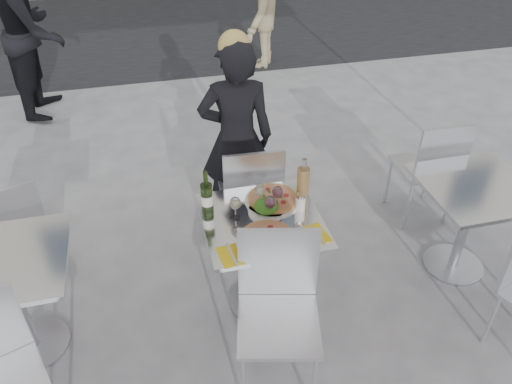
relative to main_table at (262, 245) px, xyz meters
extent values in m
plane|color=slate|center=(0.00, 0.00, -0.54)|extent=(80.00, 80.00, 0.00)
cube|color=black|center=(0.00, 6.50, -0.54)|extent=(24.00, 5.00, 0.00)
cylinder|color=#B7BABF|center=(0.00, 0.00, -0.53)|extent=(0.44, 0.44, 0.02)
cylinder|color=#B7BABF|center=(0.00, 0.00, -0.17)|extent=(0.07, 0.07, 0.72)
cube|color=silver|center=(0.00, 0.00, 0.20)|extent=(0.72, 0.72, 0.03)
cylinder|color=#B7BABF|center=(-1.50, 0.00, -0.53)|extent=(0.44, 0.44, 0.02)
cylinder|color=#B7BABF|center=(-1.50, 0.00, -0.17)|extent=(0.07, 0.07, 0.72)
cube|color=silver|center=(-1.50, 0.00, 0.20)|extent=(0.72, 0.72, 0.03)
cylinder|color=#B7BABF|center=(1.50, 0.00, -0.53)|extent=(0.44, 0.44, 0.02)
cylinder|color=#B7BABF|center=(1.50, 0.00, -0.17)|extent=(0.07, 0.07, 0.72)
cube|color=silver|center=(1.50, 0.00, 0.20)|extent=(0.72, 0.72, 0.03)
cylinder|color=silver|center=(0.27, 0.84, -0.31)|extent=(0.02, 0.02, 0.46)
cylinder|color=silver|center=(-0.09, 0.86, -0.31)|extent=(0.02, 0.02, 0.46)
cylinder|color=silver|center=(0.25, 0.47, -0.31)|extent=(0.02, 0.02, 0.46)
cylinder|color=silver|center=(-0.12, 0.50, -0.31)|extent=(0.02, 0.02, 0.46)
cube|color=silver|center=(0.08, 0.67, -0.07)|extent=(0.45, 0.45, 0.03)
cube|color=silver|center=(0.06, 0.45, 0.17)|extent=(0.43, 0.05, 0.46)
cylinder|color=silver|center=(-0.29, -0.74, -0.30)|extent=(0.03, 0.03, 0.48)
cylinder|color=silver|center=(0.08, -0.83, -0.30)|extent=(0.03, 0.03, 0.48)
cylinder|color=silver|center=(-0.20, -0.37, -0.30)|extent=(0.03, 0.03, 0.48)
cylinder|color=silver|center=(0.17, -0.46, -0.30)|extent=(0.03, 0.03, 0.48)
cube|color=silver|center=(-0.06, -0.60, -0.05)|extent=(0.54, 0.54, 0.03)
cube|color=silver|center=(-0.01, -0.38, 0.21)|extent=(0.44, 0.13, 0.48)
cylinder|color=silver|center=(-1.51, 0.96, -0.33)|extent=(0.02, 0.02, 0.41)
cylinder|color=silver|center=(-1.40, 0.65, -0.33)|extent=(0.02, 0.02, 0.41)
cylinder|color=silver|center=(-1.70, 0.54, -0.33)|extent=(0.02, 0.02, 0.41)
cube|color=silver|center=(-1.61, 0.75, -0.12)|extent=(0.49, 0.49, 0.02)
cube|color=silver|center=(-1.54, 0.57, 0.10)|extent=(0.37, 0.15, 0.41)
cylinder|color=silver|center=(-1.38, -0.39, -0.32)|extent=(0.02, 0.02, 0.43)
cylinder|color=silver|center=(1.72, 0.85, -0.31)|extent=(0.02, 0.02, 0.46)
cylinder|color=silver|center=(1.35, 0.86, -0.31)|extent=(0.02, 0.02, 0.46)
cylinder|color=silver|center=(1.71, 0.48, -0.31)|extent=(0.02, 0.02, 0.46)
cylinder|color=silver|center=(1.34, 0.49, -0.31)|extent=(0.02, 0.02, 0.46)
cube|color=silver|center=(1.53, 0.67, -0.07)|extent=(0.44, 0.44, 0.03)
cube|color=silver|center=(1.52, 0.46, 0.17)|extent=(0.43, 0.04, 0.46)
cylinder|color=silver|center=(1.30, -0.67, -0.32)|extent=(0.02, 0.02, 0.44)
imported|color=black|center=(0.05, 0.95, 0.24)|extent=(0.61, 0.44, 1.56)
imported|color=black|center=(-1.65, 3.53, 0.37)|extent=(0.80, 0.97, 1.83)
imported|color=tan|center=(1.09, 4.23, 0.23)|extent=(0.97, 1.14, 1.53)
cylinder|color=tan|center=(-0.02, -0.19, 0.22)|extent=(0.33, 0.33, 0.02)
cylinder|color=tan|center=(-0.02, -0.19, 0.23)|extent=(0.29, 0.29, 0.00)
cylinder|color=white|center=(0.11, 0.16, 0.22)|extent=(0.36, 0.36, 0.01)
cylinder|color=tan|center=(0.11, 0.16, 0.23)|extent=(0.32, 0.32, 0.02)
cylinder|color=tan|center=(0.11, 0.16, 0.24)|extent=(0.28, 0.28, 0.00)
cylinder|color=white|center=(0.04, 0.07, 0.22)|extent=(0.22, 0.22, 0.01)
ellipsoid|color=#226318|center=(0.04, 0.07, 0.26)|extent=(0.15, 0.15, 0.08)
sphere|color=#B21914|center=(0.08, 0.09, 0.27)|extent=(0.03, 0.03, 0.03)
cylinder|color=#34511E|center=(-0.31, 0.16, 0.31)|extent=(0.07, 0.07, 0.20)
cone|color=#34511E|center=(-0.31, 0.16, 0.41)|extent=(0.07, 0.07, 0.03)
cylinder|color=#34511E|center=(-0.31, 0.16, 0.46)|extent=(0.03, 0.03, 0.10)
cylinder|color=silver|center=(-0.31, 0.16, 0.30)|extent=(0.07, 0.08, 0.07)
cylinder|color=tan|center=(0.31, 0.16, 0.32)|extent=(0.08, 0.08, 0.22)
cylinder|color=white|center=(0.31, 0.16, 0.46)|extent=(0.03, 0.03, 0.08)
cylinder|color=white|center=(0.26, 0.04, 0.26)|extent=(0.06, 0.06, 0.09)
cylinder|color=silver|center=(0.26, 0.04, 0.31)|extent=(0.06, 0.06, 0.02)
cylinder|color=white|center=(-0.15, 0.05, 0.21)|extent=(0.06, 0.06, 0.00)
cylinder|color=white|center=(-0.15, 0.05, 0.26)|extent=(0.01, 0.01, 0.09)
ellipsoid|color=white|center=(-0.15, 0.05, 0.33)|extent=(0.07, 0.07, 0.08)
ellipsoid|color=beige|center=(-0.15, 0.05, 0.32)|extent=(0.05, 0.05, 0.05)
cylinder|color=white|center=(0.03, 0.14, 0.21)|extent=(0.06, 0.06, 0.00)
cylinder|color=white|center=(0.03, 0.14, 0.26)|extent=(0.01, 0.01, 0.09)
ellipsoid|color=white|center=(0.03, 0.14, 0.33)|extent=(0.07, 0.07, 0.08)
ellipsoid|color=beige|center=(0.03, 0.14, 0.32)|extent=(0.05, 0.05, 0.05)
cylinder|color=white|center=(0.05, 0.01, 0.21)|extent=(0.06, 0.06, 0.00)
cylinder|color=white|center=(0.05, 0.01, 0.26)|extent=(0.01, 0.01, 0.09)
ellipsoid|color=white|center=(0.05, 0.01, 0.33)|extent=(0.07, 0.07, 0.08)
ellipsoid|color=#4B0A1A|center=(0.05, 0.01, 0.32)|extent=(0.05, 0.05, 0.05)
cylinder|color=white|center=(0.12, 0.10, 0.21)|extent=(0.06, 0.06, 0.00)
cylinder|color=white|center=(0.12, 0.10, 0.26)|extent=(0.01, 0.01, 0.09)
ellipsoid|color=white|center=(0.12, 0.10, 0.33)|extent=(0.07, 0.07, 0.08)
ellipsoid|color=#4B0A1A|center=(0.12, 0.10, 0.32)|extent=(0.05, 0.05, 0.05)
cube|color=yellow|center=(-0.22, -0.27, 0.21)|extent=(0.20, 0.20, 0.00)
cube|color=#B7BABF|center=(-0.24, -0.27, 0.22)|extent=(0.04, 0.20, 0.00)
cube|color=#B7BABF|center=(-0.19, -0.27, 0.22)|extent=(0.03, 0.18, 0.00)
cube|color=yellow|center=(0.25, -0.22, 0.21)|extent=(0.21, 0.21, 0.00)
cube|color=#B7BABF|center=(0.23, -0.22, 0.22)|extent=(0.05, 0.20, 0.00)
cube|color=#B7BABF|center=(0.28, -0.22, 0.22)|extent=(0.04, 0.18, 0.00)
camera|label=1|loc=(-0.61, -2.29, 2.14)|focal=35.00mm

